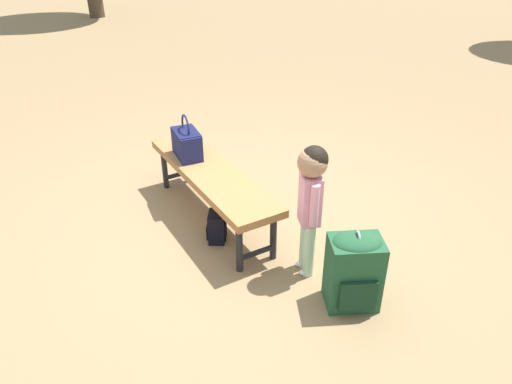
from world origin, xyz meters
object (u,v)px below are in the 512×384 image
Objects in this scene: child_standing at (311,192)px; backpack_small at (217,225)px; handbag at (187,142)px; park_bench at (211,177)px; backpack_large at (354,268)px.

child_standing is 3.46× the size of backpack_small.
park_bench is at bearing 9.36° from handbag.
park_bench reaches higher than backpack_small.
child_standing is at bearing 30.73° from backpack_small.
child_standing is at bearing -171.63° from backpack_large.
park_bench is 1.66× the size of child_standing.
park_bench is 1.01m from child_standing.
park_bench is 1.40m from backpack_large.
handbag reaches higher than park_bench.
park_bench is at bearing 159.64° from backpack_small.
child_standing reaches higher than park_bench.
handbag is 0.76m from backpack_small.
backpack_large is 1.99× the size of backpack_small.
handbag reaches higher than backpack_large.
backpack_large is at bearing 22.81° from backpack_small.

